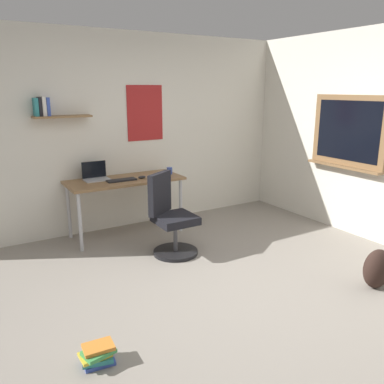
% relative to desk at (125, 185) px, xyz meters
% --- Properties ---
extents(ground_plane, '(5.20, 5.20, 0.00)m').
position_rel_desk_xyz_m(ground_plane, '(0.18, -2.05, -0.68)').
color(ground_plane, gray).
rests_on(ground_plane, ground).
extents(wall_back, '(5.00, 0.30, 2.60)m').
position_rel_desk_xyz_m(wall_back, '(0.17, 0.39, 0.63)').
color(wall_back, silver).
rests_on(wall_back, ground).
extents(desk, '(1.47, 0.63, 0.75)m').
position_rel_desk_xyz_m(desk, '(0.00, 0.00, 0.00)').
color(desk, olive).
rests_on(desk, ground).
extents(office_chair, '(0.55, 0.57, 0.95)m').
position_rel_desk_xyz_m(office_chair, '(0.21, -0.85, -0.27)').
color(office_chair, black).
rests_on(office_chair, ground).
extents(laptop, '(0.31, 0.21, 0.23)m').
position_rel_desk_xyz_m(laptop, '(-0.33, 0.15, 0.13)').
color(laptop, '#ADAFB5').
rests_on(laptop, desk).
extents(keyboard, '(0.37, 0.13, 0.02)m').
position_rel_desk_xyz_m(keyboard, '(-0.07, -0.08, 0.09)').
color(keyboard, black).
rests_on(keyboard, desk).
extents(computer_mouse, '(0.10, 0.06, 0.03)m').
position_rel_desk_xyz_m(computer_mouse, '(0.21, -0.08, 0.09)').
color(computer_mouse, '#262628').
rests_on(computer_mouse, desk).
extents(coffee_mug, '(0.08, 0.08, 0.09)m').
position_rel_desk_xyz_m(coffee_mug, '(0.64, -0.03, 0.12)').
color(coffee_mug, '#334CA5').
rests_on(coffee_mug, desk).
extents(backpack, '(0.32, 0.22, 0.39)m').
position_rel_desk_xyz_m(backpack, '(1.52, -2.62, -0.48)').
color(backpack, black).
rests_on(backpack, ground).
extents(book_stack_on_floor, '(0.25, 0.21, 0.14)m').
position_rel_desk_xyz_m(book_stack_on_floor, '(-1.15, -2.31, -0.60)').
color(book_stack_on_floor, '#3851B2').
rests_on(book_stack_on_floor, ground).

